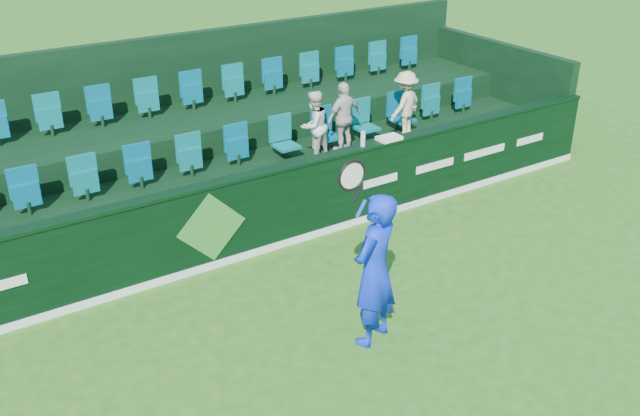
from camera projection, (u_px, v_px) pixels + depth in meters
sponsor_hoarding at (209, 226)px, 10.53m from camera, size 16.00×0.25×1.35m
stand_tier_front at (181, 214)px, 11.48m from camera, size 16.00×2.00×0.80m
stand_tier_back at (138, 162)px, 12.80m from camera, size 16.00×1.80×1.30m
stand_rear at (126, 125)px, 12.89m from camera, size 16.00×4.10×2.60m
seat_row_front at (167, 166)px, 11.47m from camera, size 13.50×0.50×0.60m
seat_row_back at (126, 107)px, 12.61m from camera, size 13.50×0.50×0.60m
tennis_player at (374, 269)px, 8.72m from camera, size 1.14×0.74×2.69m
spectator_left at (314, 126)px, 12.29m from camera, size 0.70×0.61×1.22m
spectator_middle at (344, 117)px, 12.59m from camera, size 0.78×0.40×1.28m
spectator_right at (405, 105)px, 13.26m from camera, size 0.93×0.71×1.27m
towel at (389, 138)px, 11.84m from camera, size 0.40×0.26×0.06m
drinks_bottle at (363, 139)px, 11.53m from camera, size 0.08×0.08×0.25m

